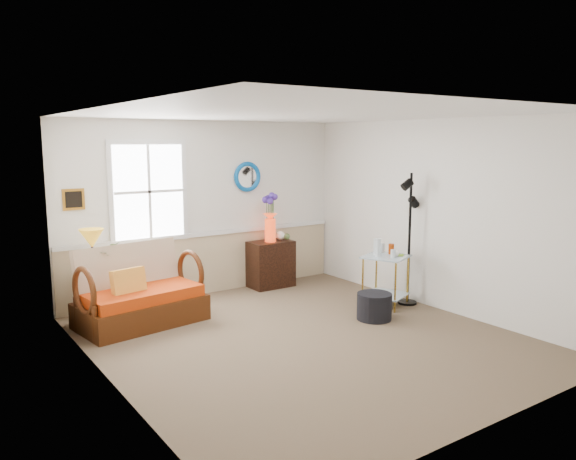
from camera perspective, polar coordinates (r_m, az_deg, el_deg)
floor at (r=6.72m, az=1.72°, el=-10.99°), size 4.50×5.00×0.01m
ceiling at (r=6.32m, az=1.83°, el=11.75°), size 4.50×5.00×0.01m
walls at (r=6.39m, az=1.77°, el=0.03°), size 4.51×5.01×2.60m
wainscot at (r=8.64m, az=-8.09°, el=-3.43°), size 4.46×0.02×0.90m
chair_rail at (r=8.54m, az=-8.13°, el=-0.36°), size 4.46×0.04×0.06m
window at (r=8.10m, az=-13.95°, el=3.80°), size 1.14×0.06×1.44m
picture at (r=7.81m, az=-20.97°, el=2.92°), size 0.28×0.03×0.28m
mirror at (r=8.79m, az=-4.18°, el=5.41°), size 0.47×0.07×0.47m
loveseat at (r=7.33m, az=-14.76°, el=-5.51°), size 1.62×1.06×0.99m
throw_pillow at (r=7.20m, az=-15.85°, el=-5.48°), size 0.44×0.19×0.43m
lamp_stand at (r=7.64m, az=-18.92°, el=-6.49°), size 0.42×0.42×0.64m
table_lamp at (r=7.53m, az=-19.26°, el=-2.03°), size 0.33×0.33×0.56m
potted_plant at (r=7.56m, az=-18.01°, el=-2.95°), size 0.48×0.50×0.29m
cabinet at (r=8.95m, az=-1.78°, el=-3.46°), size 0.69×0.45×0.73m
flower_vase at (r=8.78m, az=-1.82°, el=1.22°), size 0.26×0.26×0.75m
side_table at (r=8.02m, az=9.86°, el=-5.11°), size 0.74×0.74×0.72m
tabletop_items at (r=7.96m, az=10.00°, el=-1.66°), size 0.60×0.60×0.25m
floor_lamp at (r=8.07m, az=12.22°, el=-0.93°), size 0.33×0.33×1.87m
ottoman at (r=7.44m, az=8.76°, el=-7.67°), size 0.47×0.47×0.35m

